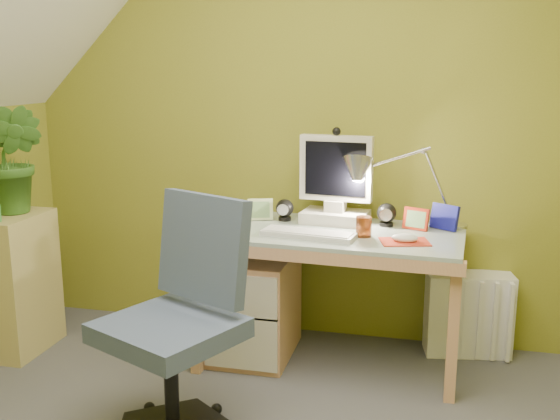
% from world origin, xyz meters
% --- Properties ---
extents(wall_back, '(3.20, 0.01, 2.40)m').
position_xyz_m(wall_back, '(0.00, 1.60, 1.20)').
color(wall_back, olive).
rests_on(wall_back, floor).
extents(desk, '(1.35, 0.73, 0.71)m').
position_xyz_m(desk, '(0.20, 1.23, 0.35)').
color(desk, tan).
rests_on(desk, floor).
extents(monitor, '(0.39, 0.25, 0.50)m').
position_xyz_m(monitor, '(0.20, 1.41, 0.96)').
color(monitor, silver).
rests_on(monitor, desk).
extents(speaker_left, '(0.11, 0.11, 0.11)m').
position_xyz_m(speaker_left, '(-0.07, 1.39, 0.76)').
color(speaker_left, black).
rests_on(speaker_left, desk).
extents(speaker_right, '(0.11, 0.11, 0.12)m').
position_xyz_m(speaker_right, '(0.47, 1.39, 0.77)').
color(speaker_right, black).
rests_on(speaker_right, desk).
extents(keyboard, '(0.48, 0.21, 0.02)m').
position_xyz_m(keyboard, '(0.12, 1.09, 0.72)').
color(keyboard, silver).
rests_on(keyboard, desk).
extents(mousepad, '(0.26, 0.21, 0.01)m').
position_xyz_m(mousepad, '(0.58, 1.09, 0.71)').
color(mousepad, red).
rests_on(mousepad, desk).
extents(mouse, '(0.13, 0.09, 0.04)m').
position_xyz_m(mouse, '(0.58, 1.09, 0.73)').
color(mouse, white).
rests_on(mouse, mousepad).
extents(amber_tumbler, '(0.08, 0.08, 0.10)m').
position_xyz_m(amber_tumbler, '(0.38, 1.15, 0.76)').
color(amber_tumbler, brown).
rests_on(amber_tumbler, desk).
extents(candle_cluster, '(0.17, 0.16, 0.12)m').
position_xyz_m(candle_cluster, '(-0.40, 1.24, 0.76)').
color(candle_cluster, '#B31A0F').
rests_on(candle_cluster, desk).
extents(photo_frame_red, '(0.13, 0.07, 0.11)m').
position_xyz_m(photo_frame_red, '(0.62, 1.35, 0.76)').
color(photo_frame_red, '#B72B13').
rests_on(photo_frame_red, desk).
extents(photo_frame_blue, '(0.14, 0.10, 0.13)m').
position_xyz_m(photo_frame_blue, '(0.76, 1.39, 0.77)').
color(photo_frame_blue, '#151891').
rests_on(photo_frame_blue, desk).
extents(photo_frame_green, '(0.13, 0.06, 0.12)m').
position_xyz_m(photo_frame_green, '(-0.20, 1.37, 0.76)').
color(photo_frame_green, beige).
rests_on(photo_frame_green, desk).
extents(desk_lamp, '(0.57, 0.26, 0.60)m').
position_xyz_m(desk_lamp, '(0.65, 1.41, 1.01)').
color(desk_lamp, silver).
rests_on(desk_lamp, desk).
extents(side_ledge, '(0.28, 0.43, 0.75)m').
position_xyz_m(side_ledge, '(-1.45, 0.98, 0.38)').
color(side_ledge, tan).
rests_on(side_ledge, floor).
extents(potted_plant, '(0.32, 0.26, 0.57)m').
position_xyz_m(potted_plant, '(-1.43, 1.03, 1.04)').
color(potted_plant, '#366622').
rests_on(potted_plant, side_ledge).
extents(task_chair, '(0.74, 0.74, 1.01)m').
position_xyz_m(task_chair, '(-0.30, 0.34, 0.50)').
color(task_chair, '#414E6A').
rests_on(task_chair, floor).
extents(radiator, '(0.47, 0.25, 0.44)m').
position_xyz_m(radiator, '(0.91, 1.50, 0.22)').
color(radiator, white).
rests_on(radiator, floor).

